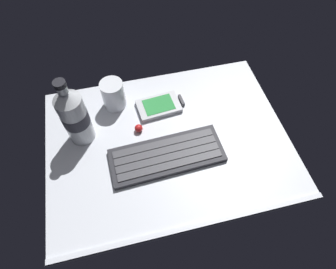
{
  "coord_description": "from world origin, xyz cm",
  "views": [
    {
      "loc": [
        -9.24,
        -38.68,
        64.35
      ],
      "look_at": [
        0.0,
        0.0,
        3.0
      ],
      "focal_mm": 30.18,
      "sensor_mm": 36.0,
      "label": 1
    }
  ],
  "objects_px": {
    "water_bottle": "(74,116)",
    "trackball_mouse": "(139,128)",
    "keyboard": "(167,155)",
    "handheld_device": "(161,106)",
    "juice_cup": "(113,95)"
  },
  "relations": [
    {
      "from": "keyboard",
      "to": "water_bottle",
      "type": "distance_m",
      "value": 0.25
    },
    {
      "from": "keyboard",
      "to": "handheld_device",
      "type": "bearing_deg",
      "value": 82.67
    },
    {
      "from": "keyboard",
      "to": "juice_cup",
      "type": "height_order",
      "value": "juice_cup"
    },
    {
      "from": "juice_cup",
      "to": "water_bottle",
      "type": "height_order",
      "value": "water_bottle"
    },
    {
      "from": "handheld_device",
      "to": "water_bottle",
      "type": "bearing_deg",
      "value": -168.35
    },
    {
      "from": "handheld_device",
      "to": "juice_cup",
      "type": "height_order",
      "value": "juice_cup"
    },
    {
      "from": "trackball_mouse",
      "to": "juice_cup",
      "type": "bearing_deg",
      "value": 114.95
    },
    {
      "from": "water_bottle",
      "to": "trackball_mouse",
      "type": "bearing_deg",
      "value": -7.08
    },
    {
      "from": "keyboard",
      "to": "trackball_mouse",
      "type": "relative_size",
      "value": 13.38
    },
    {
      "from": "keyboard",
      "to": "water_bottle",
      "type": "height_order",
      "value": "water_bottle"
    },
    {
      "from": "water_bottle",
      "to": "trackball_mouse",
      "type": "height_order",
      "value": "water_bottle"
    },
    {
      "from": "handheld_device",
      "to": "water_bottle",
      "type": "xyz_separation_m",
      "value": [
        -0.23,
        -0.05,
        0.08
      ]
    },
    {
      "from": "keyboard",
      "to": "trackball_mouse",
      "type": "xyz_separation_m",
      "value": [
        -0.06,
        0.1,
        0.0
      ]
    },
    {
      "from": "keyboard",
      "to": "juice_cup",
      "type": "xyz_separation_m",
      "value": [
        -0.11,
        0.2,
        0.03
      ]
    },
    {
      "from": "keyboard",
      "to": "water_bottle",
      "type": "xyz_separation_m",
      "value": [
        -0.21,
        0.12,
        0.08
      ]
    }
  ]
}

